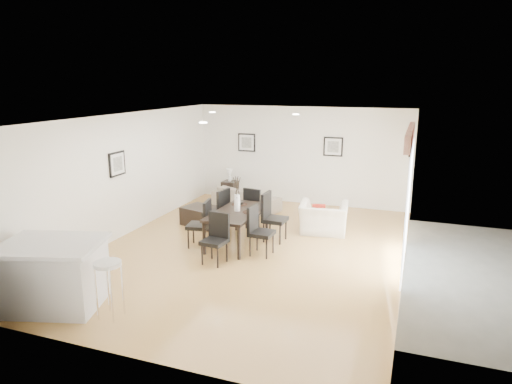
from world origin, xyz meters
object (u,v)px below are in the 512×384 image
(dining_chair_foot, at_px, (254,206))
(kitchen_island, at_px, (54,274))
(dining_chair_wnear, at_px, (203,221))
(sofa, at_px, (246,198))
(dining_chair_enear, at_px, (258,227))
(dining_chair_head, at_px, (216,235))
(bar_stool, at_px, (108,270))
(dining_chair_efar, at_px, (271,214))
(armchair, at_px, (324,218))
(coffee_table, at_px, (206,217))
(dining_table, at_px, (237,214))
(side_table, at_px, (230,190))
(dining_chair_wfar, at_px, (219,209))

(dining_chair_foot, xyz_separation_m, kitchen_island, (-1.57, -4.59, -0.03))
(dining_chair_wnear, bearing_deg, sofa, 174.18)
(dining_chair_enear, bearing_deg, dining_chair_wnear, 93.18)
(dining_chair_head, height_order, bar_stool, dining_chair_head)
(dining_chair_enear, height_order, dining_chair_efar, dining_chair_efar)
(sofa, height_order, armchair, armchair)
(dining_chair_head, xyz_separation_m, coffee_table, (-1.20, 1.96, -0.32))
(dining_table, height_order, side_table, dining_table)
(side_table, bearing_deg, kitchen_island, -89.68)
(dining_table, xyz_separation_m, dining_chair_wfar, (-0.61, 0.42, -0.06))
(coffee_table, bearing_deg, dining_chair_efar, 1.22)
(kitchen_island, bearing_deg, coffee_table, 68.43)
(dining_table, relative_size, coffee_table, 1.60)
(sofa, relative_size, dining_chair_enear, 1.93)
(armchair, height_order, dining_chair_head, dining_chair_head)
(armchair, bearing_deg, bar_stool, 58.99)
(sofa, bearing_deg, coffee_table, 99.07)
(kitchen_island, bearing_deg, dining_table, 49.29)
(dining_chair_wnear, height_order, dining_chair_foot, dining_chair_wnear)
(dining_chair_foot, distance_m, kitchen_island, 4.85)
(dining_chair_wfar, xyz_separation_m, kitchen_island, (-0.98, -3.94, -0.07))
(sofa, relative_size, dining_chair_wnear, 1.93)
(bar_stool, bearing_deg, dining_chair_head, 76.58)
(sofa, bearing_deg, dining_chair_head, 123.23)
(sofa, relative_size, side_table, 3.60)
(dining_chair_wnear, xyz_separation_m, dining_chair_wfar, (0.00, 0.84, 0.03))
(dining_chair_foot, relative_size, coffee_table, 0.90)
(coffee_table, bearing_deg, bar_stool, -66.74)
(dining_chair_wnear, relative_size, dining_chair_foot, 1.02)
(kitchen_island, bearing_deg, sofa, 66.64)
(dining_chair_wfar, distance_m, side_table, 3.18)
(sofa, height_order, dining_chair_head, dining_chair_head)
(dining_chair_efar, xyz_separation_m, coffee_table, (-1.79, 0.45, -0.37))
(dining_chair_enear, height_order, dining_chair_head, dining_chair_enear)
(dining_chair_enear, relative_size, kitchen_island, 0.58)
(dining_chair_efar, bearing_deg, dining_chair_foot, 47.17)
(sofa, bearing_deg, dining_table, 127.95)
(dining_chair_head, bearing_deg, dining_table, 96.96)
(dining_chair_head, bearing_deg, armchair, 63.46)
(dining_chair_efar, xyz_separation_m, dining_chair_foot, (-0.62, 0.64, -0.04))
(dining_chair_foot, relative_size, bar_stool, 1.14)
(dining_chair_wfar, bearing_deg, dining_chair_foot, 147.38)
(dining_table, height_order, bar_stool, bar_stool)
(dining_chair_wfar, bearing_deg, kitchen_island, -4.61)
(dining_chair_enear, bearing_deg, sofa, 28.75)
(dining_chair_enear, xyz_separation_m, bar_stool, (-1.18, -3.09, 0.18))
(dining_table, bearing_deg, dining_chair_efar, 37.08)
(coffee_table, xyz_separation_m, kitchen_island, (-0.40, -4.40, 0.30))
(side_table, bearing_deg, coffee_table, -80.16)
(coffee_table, bearing_deg, dining_chair_enear, -20.93)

